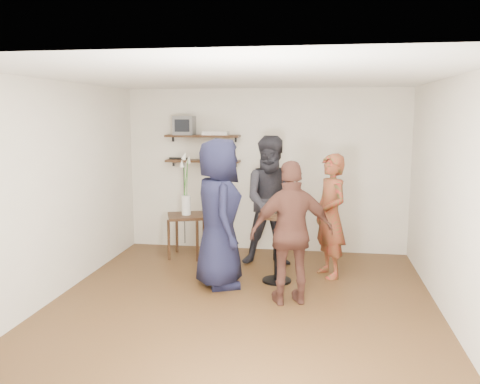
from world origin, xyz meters
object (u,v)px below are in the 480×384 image
(side_table, at_px, (187,222))
(person_brown, at_px, (292,233))
(crt_monitor, at_px, (185,125))
(person_navy, at_px, (219,213))
(radio, at_px, (207,157))
(dvd_deck, at_px, (216,133))
(person_dark, at_px, (273,201))
(person_plaid, at_px, (330,216))
(drinks_table, at_px, (277,239))

(side_table, distance_m, person_brown, 2.44)
(crt_monitor, relative_size, person_navy, 0.17)
(radio, xyz_separation_m, person_navy, (0.53, -1.74, -0.57))
(dvd_deck, xyz_separation_m, radio, (-0.14, 0.00, -0.38))
(side_table, distance_m, person_dark, 1.43)
(person_navy, distance_m, person_brown, 1.07)
(person_plaid, bearing_deg, radio, -146.91)
(radio, height_order, drinks_table, radio)
(person_plaid, xyz_separation_m, person_brown, (-0.46, -1.08, 0.00))
(crt_monitor, relative_size, radio, 1.45)
(radio, bearing_deg, person_navy, -72.99)
(dvd_deck, distance_m, person_navy, 2.02)
(person_dark, bearing_deg, dvd_deck, 135.16)
(side_table, height_order, person_plaid, person_plaid)
(drinks_table, relative_size, person_plaid, 0.54)
(drinks_table, relative_size, person_brown, 0.54)
(person_dark, height_order, person_brown, person_dark)
(person_dark, relative_size, person_brown, 1.13)
(radio, height_order, person_navy, person_navy)
(crt_monitor, relative_size, side_table, 0.45)
(dvd_deck, height_order, side_table, dvd_deck)
(radio, relative_size, person_navy, 0.12)
(dvd_deck, height_order, person_plaid, dvd_deck)
(radio, height_order, person_brown, person_brown)
(person_brown, bearing_deg, side_table, -62.35)
(person_navy, bearing_deg, drinks_table, -90.00)
(crt_monitor, xyz_separation_m, radio, (0.37, 0.00, -0.50))
(person_dark, bearing_deg, person_plaid, -36.17)
(dvd_deck, xyz_separation_m, drinks_table, (1.12, -1.47, -1.31))
(person_brown, bearing_deg, dvd_deck, -76.12)
(radio, xyz_separation_m, drinks_table, (1.26, -1.47, -0.93))
(radio, distance_m, side_table, 1.11)
(drinks_table, bearing_deg, person_navy, -159.77)
(crt_monitor, xyz_separation_m, drinks_table, (1.63, -1.47, -1.43))
(radio, height_order, side_table, radio)
(crt_monitor, relative_size, drinks_table, 0.35)
(drinks_table, bearing_deg, person_dark, 99.22)
(drinks_table, distance_m, person_navy, 0.85)
(person_navy, bearing_deg, person_plaid, -86.67)
(drinks_table, distance_m, person_plaid, 0.81)
(crt_monitor, distance_m, person_plaid, 2.83)
(person_plaid, distance_m, person_brown, 1.18)
(crt_monitor, xyz_separation_m, person_brown, (1.86, -2.21, -1.18))
(person_plaid, distance_m, person_navy, 1.54)
(crt_monitor, height_order, person_brown, crt_monitor)
(dvd_deck, height_order, person_dark, dvd_deck)
(crt_monitor, height_order, dvd_deck, crt_monitor)
(person_dark, distance_m, person_brown, 1.54)
(crt_monitor, bearing_deg, radio, 0.00)
(person_dark, bearing_deg, person_navy, -129.49)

